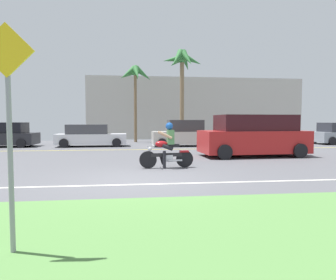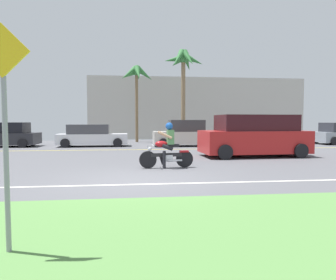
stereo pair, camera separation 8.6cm
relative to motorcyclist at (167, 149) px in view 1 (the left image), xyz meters
name	(u,v)px [view 1 (the left image)]	position (x,y,z in m)	size (l,w,h in m)	color
ground	(137,165)	(-1.01, 0.92, -0.68)	(56.00, 30.00, 0.04)	#545459
grass_median	(147,233)	(-1.01, -6.18, -0.63)	(56.00, 3.80, 0.06)	#548442
lane_line_near	(140,184)	(-1.01, -2.68, -0.66)	(50.40, 0.12, 0.01)	silver
lane_line_far	(135,150)	(-1.01, 6.91, -0.66)	(50.40, 0.12, 0.01)	yellow
motorcyclist	(167,149)	(0.00, 0.00, 0.00)	(1.88, 0.61, 1.57)	black
suv_nearby	(254,136)	(4.39, 3.07, 0.26)	(5.05, 2.44, 1.91)	#AD1E1E
parked_car_0	(2,135)	(-9.36, 9.91, 0.06)	(4.35, 2.05, 1.54)	#232328
parked_car_1	(90,136)	(-3.84, 9.57, 0.00)	(4.46, 1.93, 1.41)	silver
parked_car_2	(183,134)	(2.10, 9.12, 0.12)	(3.84, 1.88, 1.69)	beige
parked_car_3	(258,134)	(7.80, 10.57, 0.03)	(4.35, 2.18, 1.48)	beige
palm_tree_0	(182,66)	(2.67, 13.02, 5.23)	(3.24, 3.10, 7.10)	#846B4C
palm_tree_1	(135,78)	(-0.95, 13.44, 4.29)	(2.70, 2.77, 5.89)	brown
street_sign	(9,118)	(-2.62, -6.67, 0.99)	(0.62, 0.06, 2.73)	gray
building_far	(194,109)	(4.84, 18.92, 2.14)	(20.02, 4.00, 5.62)	#BCB7AD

